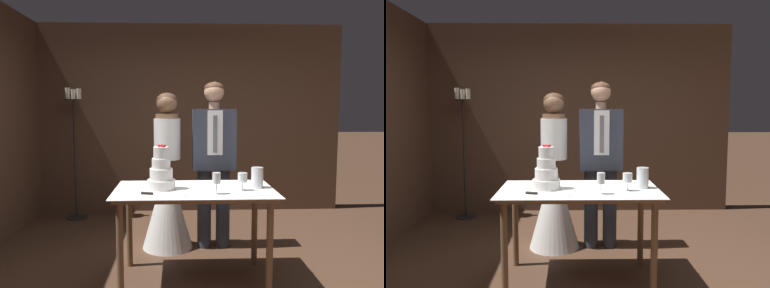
{
  "view_description": "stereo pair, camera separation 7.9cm",
  "coord_description": "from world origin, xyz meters",
  "views": [
    {
      "loc": [
        -0.15,
        -2.97,
        1.51
      ],
      "look_at": [
        -0.0,
        0.6,
        1.16
      ],
      "focal_mm": 35.0,
      "sensor_mm": 36.0,
      "label": 1
    },
    {
      "loc": [
        -0.07,
        -2.97,
        1.51
      ],
      "look_at": [
        -0.0,
        0.6,
        1.16
      ],
      "focal_mm": 35.0,
      "sensor_mm": 36.0,
      "label": 2
    }
  ],
  "objects": [
    {
      "name": "wall_back",
      "position": [
        0.0,
        2.49,
        1.35
      ],
      "size": [
        4.45,
        0.12,
        2.69
      ],
      "primitive_type": "cube",
      "color": "#513828",
      "rests_on": "ground_plane"
    },
    {
      "name": "cake_table",
      "position": [
        -0.0,
        0.21,
        0.71
      ],
      "size": [
        1.38,
        0.78,
        0.81
      ],
      "color": "brown",
      "rests_on": "ground_plane"
    },
    {
      "name": "tiered_cake",
      "position": [
        -0.29,
        0.22,
        0.95
      ],
      "size": [
        0.24,
        0.24,
        0.39
      ],
      "color": "white",
      "rests_on": "cake_table"
    },
    {
      "name": "cake_knife",
      "position": [
        -0.31,
        -0.01,
        0.82
      ],
      "size": [
        0.43,
        0.15,
        0.02
      ],
      "rotation": [
        0.0,
        0.0,
        -0.29
      ],
      "color": "silver",
      "rests_on": "cake_table"
    },
    {
      "name": "wine_glass_near",
      "position": [
        0.41,
        0.14,
        0.91
      ],
      "size": [
        0.08,
        0.08,
        0.15
      ],
      "color": "silver",
      "rests_on": "cake_table"
    },
    {
      "name": "wine_glass_middle",
      "position": [
        0.17,
        0.01,
        0.93
      ],
      "size": [
        0.07,
        0.07,
        0.18
      ],
      "color": "silver",
      "rests_on": "cake_table"
    },
    {
      "name": "hurricane_candle",
      "position": [
        0.55,
        0.24,
        0.89
      ],
      "size": [
        0.1,
        0.1,
        0.18
      ],
      "color": "silver",
      "rests_on": "cake_table"
    },
    {
      "name": "bride",
      "position": [
        -0.25,
        0.98,
        0.62
      ],
      "size": [
        0.54,
        0.54,
        1.67
      ],
      "color": "white",
      "rests_on": "ground_plane"
    },
    {
      "name": "groom",
      "position": [
        0.24,
        0.98,
        1.01
      ],
      "size": [
        0.45,
        0.25,
        1.78
      ],
      "color": "#333847",
      "rests_on": "ground_plane"
    },
    {
      "name": "candle_stand",
      "position": [
        -1.53,
        2.1,
        0.93
      ],
      "size": [
        0.28,
        0.28,
        1.77
      ],
      "color": "black",
      "rests_on": "ground_plane"
    }
  ]
}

